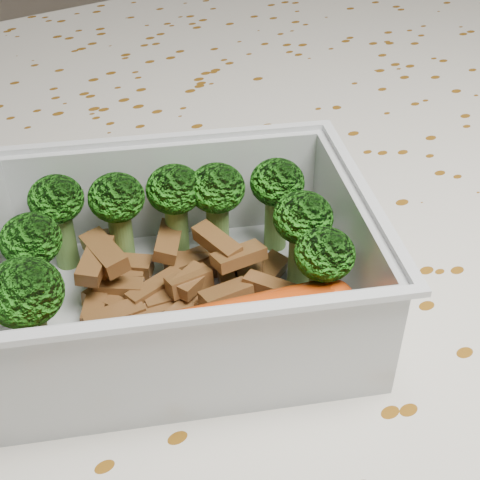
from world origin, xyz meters
TOP-DOWN VIEW (x-y plane):
  - dining_table at (0.00, 0.00)m, footprint 1.40×0.90m
  - tablecloth at (0.00, 0.00)m, footprint 1.46×0.96m
  - lunch_container at (-0.03, -0.01)m, footprint 0.24×0.22m
  - broccoli_florets at (-0.03, 0.01)m, footprint 0.18×0.15m
  - meat_pile at (-0.03, -0.00)m, footprint 0.12×0.11m
  - sausage at (-0.05, -0.05)m, footprint 0.15×0.06m

SIDE VIEW (x-z plane):
  - dining_table at x=0.00m, z-range 0.29..1.04m
  - tablecloth at x=0.00m, z-range 0.62..0.81m
  - meat_pile at x=-0.03m, z-range 0.76..0.79m
  - lunch_container at x=-0.03m, z-range 0.75..0.81m
  - sausage at x=-0.05m, z-range 0.77..0.79m
  - broccoli_florets at x=-0.03m, z-range 0.77..0.83m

